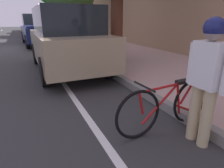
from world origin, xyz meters
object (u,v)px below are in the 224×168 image
(parked_suv_tan_nearest, at_px, (66,39))
(fire_hydrant, at_px, (47,28))
(bicycle_at_curb, at_px, (167,106))
(parked_sedan_red_far, at_px, (31,26))
(parked_sedan_grey_mid, at_px, (33,29))
(cyclist_with_backpack, at_px, (209,72))
(parked_pickup_dark_blue_second, at_px, (39,31))

(parked_suv_tan_nearest, relative_size, fire_hydrant, 5.60)
(parked_suv_tan_nearest, xyz_separation_m, bicycle_at_curb, (0.57, -4.37, -0.63))
(parked_sedan_red_far, bearing_deg, bicycle_at_curb, -88.63)
(parked_sedan_grey_mid, xyz_separation_m, cyclist_with_backpack, (0.97, -18.76, 0.27))
(parked_sedan_grey_mid, height_order, parked_sedan_red_far, same)
(parked_sedan_red_far, xyz_separation_m, fire_hydrant, (1.48, -2.52, -0.16))
(parked_suv_tan_nearest, distance_m, parked_sedan_red_far, 20.27)
(parked_suv_tan_nearest, xyz_separation_m, parked_sedan_grey_mid, (-0.18, 13.93, -0.27))
(parked_pickup_dark_blue_second, height_order, fire_hydrant, parked_pickup_dark_blue_second)
(parked_suv_tan_nearest, xyz_separation_m, fire_hydrant, (1.46, 17.75, -0.44))
(parked_sedan_red_far, bearing_deg, parked_suv_tan_nearest, -89.94)
(parked_sedan_grey_mid, height_order, cyclist_with_backpack, cyclist_with_backpack)
(cyclist_with_backpack, bearing_deg, parked_sedan_red_far, 91.86)
(parked_suv_tan_nearest, height_order, parked_pickup_dark_blue_second, parked_suv_tan_nearest)
(parked_pickup_dark_blue_second, relative_size, parked_sedan_red_far, 1.22)
(parked_sedan_grey_mid, relative_size, bicycle_at_curb, 2.48)
(cyclist_with_backpack, bearing_deg, parked_pickup_dark_blue_second, 94.53)
(parked_sedan_grey_mid, distance_m, cyclist_with_backpack, 18.79)
(parked_suv_tan_nearest, distance_m, cyclist_with_backpack, 4.89)
(parked_sedan_grey_mid, distance_m, fire_hydrant, 4.16)
(parked_pickup_dark_blue_second, bearing_deg, fire_hydrant, 80.79)
(cyclist_with_backpack, bearing_deg, parked_suv_tan_nearest, 99.36)
(parked_suv_tan_nearest, height_order, cyclist_with_backpack, parked_suv_tan_nearest)
(bicycle_at_curb, bearing_deg, fire_hydrant, 87.68)
(cyclist_with_backpack, bearing_deg, fire_hydrant, 88.30)
(cyclist_with_backpack, height_order, fire_hydrant, cyclist_with_backpack)
(parked_pickup_dark_blue_second, bearing_deg, parked_sedan_red_far, 89.25)
(fire_hydrant, bearing_deg, parked_pickup_dark_blue_second, -99.21)
(parked_pickup_dark_blue_second, height_order, bicycle_at_curb, parked_pickup_dark_blue_second)
(parked_suv_tan_nearest, relative_size, cyclist_with_backpack, 2.80)
(bicycle_at_curb, bearing_deg, parked_sedan_red_far, 91.37)
(parked_suv_tan_nearest, bearing_deg, parked_pickup_dark_blue_second, 91.42)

